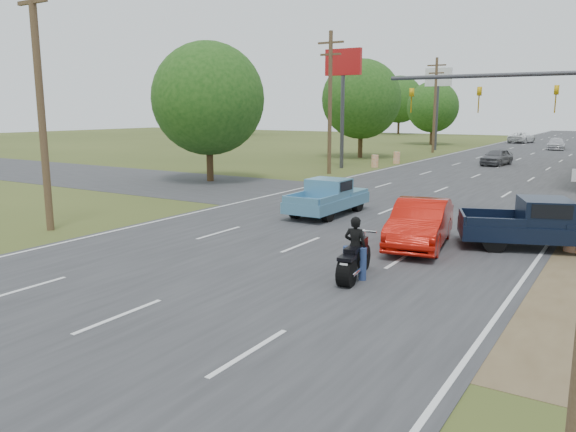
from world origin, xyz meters
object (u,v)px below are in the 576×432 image
Objects in this scene: rider at (355,250)px; blue_pickup at (329,196)px; navy_pickup at (544,224)px; red_convertible at (420,224)px; distant_car_silver at (556,144)px; distant_car_grey at (497,157)px; distant_car_white at (522,138)px; motorcycle at (354,261)px.

blue_pickup is at bearing -65.86° from rider.
navy_pickup is at bearing -11.16° from blue_pickup.
red_convertible is at bearing -33.85° from blue_pickup.
distant_car_silver is (3.16, 50.53, -0.13)m from blue_pickup.
blue_pickup is at bearing -98.14° from distant_car_silver.
rider reaches higher than distant_car_grey.
blue_pickup is at bearing -84.77° from distant_car_grey.
distant_car_white reaches higher than distant_car_grey.
rider reaches higher than motorcycle.
blue_pickup is 62.55m from distant_car_white.
rider is at bearing -92.61° from distant_car_silver.
distant_car_grey is at bearing -98.86° from distant_car_silver.
red_convertible reaches higher than distant_car_silver.
rider is 0.36× the size of distant_car_silver.
distant_car_white is (-11.68, 64.29, -0.13)m from navy_pickup.
red_convertible is 1.03× the size of distant_car_silver.
motorcycle is at bearing 90.00° from rider.
motorcycle is 71.24m from distant_car_white.
distant_car_grey is 23.37m from distant_car_silver.
distant_car_white is at bearing -91.63° from rider.
rider is (-0.01, 0.07, 0.29)m from motorcycle.
distant_car_silver is (-5.87, 52.32, -0.18)m from navy_pickup.
distant_car_silver is at bearing 86.49° from blue_pickup.
blue_pickup reaches higher than distant_car_grey.
distant_car_grey is at bearing 88.11° from motorcycle.
navy_pickup reaches higher than red_convertible.
rider is at bearing 90.00° from motorcycle.
navy_pickup reaches higher than rider.
motorcycle is 35.73m from distant_car_grey.
rider is 9.72m from blue_pickup.
distant_car_grey is 35.50m from distant_car_white.
red_convertible is 4.61m from rider.
red_convertible is 4.06m from navy_pickup.
motorcycle is at bearing -50.76° from navy_pickup.
motorcycle is 1.46× the size of rider.
navy_pickup reaches higher than blue_pickup.
blue_pickup is 9.20m from navy_pickup.
red_convertible is 6.52m from blue_pickup.
distant_car_grey is 0.88× the size of distant_car_silver.
rider is 0.32× the size of distant_car_white.
distant_car_silver is 0.88× the size of distant_car_white.
blue_pickup is at bearing 136.27° from red_convertible.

